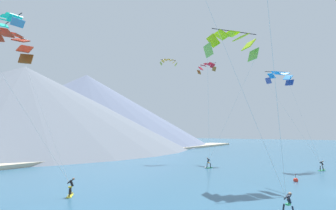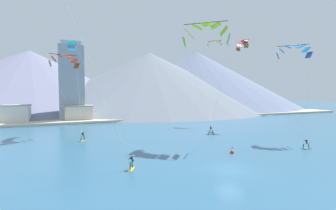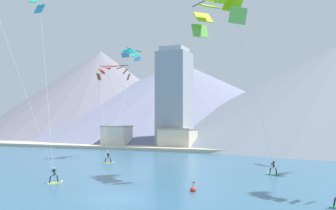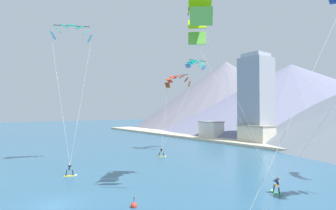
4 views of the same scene
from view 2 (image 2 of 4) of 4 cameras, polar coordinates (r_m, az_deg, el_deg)
ground_plane at (r=26.74m, az=15.37°, el=-15.60°), size 400.00×400.00×0.00m
kitesurfer_near_lead at (r=40.82m, az=31.96°, el=-8.80°), size 1.75×1.06×1.63m
kitesurfer_near_trail at (r=47.61m, az=10.59°, el=-6.64°), size 1.77×0.99×1.77m
kitesurfer_mid_center at (r=43.11m, az=-20.63°, el=-7.81°), size 1.52×1.50×1.76m
kitesurfer_far_left at (r=26.31m, az=-9.12°, el=-14.67°), size 1.18×1.72×1.73m
parafoil_kite_near_lead at (r=47.75m, az=29.29°, el=12.01°), size 7.02×8.42×16.12m
parafoil_kite_near_trail at (r=40.37m, az=9.68°, el=17.76°), size 8.74×9.35×18.85m
parafoil_kite_mid_center at (r=49.03m, az=-24.84°, el=10.40°), size 5.66×8.16×14.81m
parafoil_kite_distant_high_outer at (r=66.43m, az=11.71°, el=15.31°), size 3.74×3.48×1.55m
parafoil_kite_distant_low_drift at (r=60.52m, az=18.38°, el=14.48°), size 2.16×4.90×2.15m
parafoil_kite_distant_mid_solo at (r=53.54m, az=-23.25°, el=13.82°), size 1.66×5.14×1.75m
race_marker_buoy at (r=33.66m, az=15.95°, el=-11.43°), size 0.56×0.56×1.02m
shoreline_strip at (r=72.64m, az=-9.33°, el=-3.45°), size 180.00×10.00×0.70m
shore_building_harbour_front at (r=72.40m, az=-21.63°, el=-1.98°), size 7.89×6.00×4.86m
shore_building_promenade_mid at (r=74.15m, az=-34.08°, el=-2.00°), size 6.57×4.86×5.32m
shore_building_quay_east at (r=81.41m, az=0.21°, el=-1.58°), size 5.37×4.71×3.88m
highrise_tower at (r=74.74m, az=-23.16°, el=5.26°), size 7.00×7.00×23.85m
mountain_peak_west_ridge at (r=127.57m, az=-4.78°, el=6.22°), size 126.06×126.06×31.25m
mountain_peak_central_summit at (r=133.38m, az=-31.62°, el=5.37°), size 124.67×124.67×29.97m
mountain_peak_east_shoulder at (r=142.24m, az=7.24°, el=6.45°), size 118.47×118.47×34.08m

